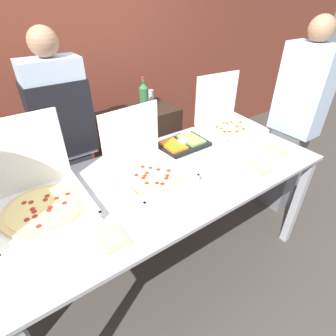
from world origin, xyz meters
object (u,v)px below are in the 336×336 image
Objects in this scene: paper_plate_front_center at (258,168)px; person_server_vest at (66,136)px; paper_plate_front_right at (276,150)px; paper_plate_front_left at (112,238)px; person_guest_plaid at (294,123)px; soda_bottle at (144,96)px; pizza_box_near_left at (227,121)px; pizza_box_far_right at (37,195)px; soda_can_silver at (151,96)px; veggie_tray at (182,144)px; pizza_box_far_left at (147,166)px.

person_server_vest reaches higher than paper_plate_front_center.
paper_plate_front_left is (-1.39, -0.07, -0.00)m from paper_plate_front_right.
person_guest_plaid reaches higher than paper_plate_front_left.
paper_plate_front_center and paper_plate_front_left have the same top height.
soda_bottle is (-0.45, 1.19, 0.19)m from paper_plate_front_right.
soda_bottle is at bearing 127.78° from pizza_box_near_left.
pizza_box_far_right is at bearing 166.85° from paper_plate_front_right.
paper_plate_front_center is 2.06× the size of soda_can_silver.
soda_can_silver is (1.32, 0.94, 0.05)m from pizza_box_far_right.
person_guest_plaid is at bearing -14.87° from veggie_tray.
soda_can_silver is at bearing 52.36° from pizza_box_far_left.
pizza_box_far_right reaches higher than soda_can_silver.
soda_can_silver reaches higher than paper_plate_front_right.
soda_can_silver is (-0.30, 1.32, 0.12)m from paper_plate_front_right.
veggie_tray is (-0.52, -0.03, -0.06)m from pizza_box_near_left.
paper_plate_front_right is 0.85× the size of paper_plate_front_left.
pizza_box_far_right is 1.42m from soda_bottle.
person_server_vest is at bearing -162.08° from soda_can_silver.
person_server_vest reaches higher than pizza_box_far_right.
person_server_vest is at bearing 141.65° from paper_plate_front_right.
pizza_box_near_left is 0.52m from veggie_tray.
paper_plate_front_right is 0.70× the size of soda_bottle.
person_server_vest reaches higher than paper_plate_front_right.
paper_plate_front_right is at bearing -69.07° from soda_bottle.
paper_plate_front_left is at bearing -63.73° from pizza_box_far_right.
pizza_box_far_left is at bearing 40.34° from paper_plate_front_left.
pizza_box_far_left is 0.78m from person_server_vest.
person_server_vest is 0.98× the size of person_guest_plaid.
pizza_box_far_right reaches higher than paper_plate_front_left.
paper_plate_front_left is 1.78m from soda_can_silver.
pizza_box_far_right is 1.01× the size of pizza_box_near_left.
pizza_box_far_left is at bearing -123.12° from soda_can_silver.
pizza_box_far_right is at bearing -170.17° from pizza_box_near_left.
pizza_box_far_left reaches higher than soda_can_silver.
paper_plate_front_right is at bearing 141.65° from person_server_vest.
soda_bottle is 0.17× the size of person_guest_plaid.
veggie_tray is at bearing 144.08° from person_server_vest.
soda_bottle is (0.08, 0.71, 0.18)m from veggie_tray.
pizza_box_far_left reaches higher than paper_plate_front_center.
pizza_box_near_left reaches higher than soda_bottle.
paper_plate_front_left is 0.14× the size of person_guest_plaid.
person_server_vest is (-1.25, 0.50, 0.01)m from pizza_box_near_left.
person_server_vest reaches higher than paper_plate_front_left.
veggie_tray is at bearing 32.49° from paper_plate_front_left.
person_guest_plaid is (0.83, 0.27, 0.02)m from paper_plate_front_center.
paper_plate_front_left is (-1.08, 0.00, 0.00)m from paper_plate_front_center.
pizza_box_far_left is 1.90× the size of paper_plate_front_left.
paper_plate_front_right is at bearing 110.34° from person_guest_plaid.
soda_can_silver is at bearing 40.63° from soda_bottle.
pizza_box_far_right is 1.06× the size of pizza_box_far_left.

